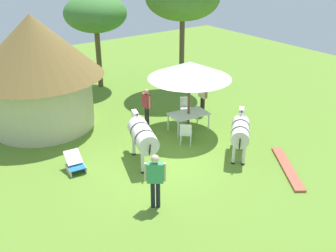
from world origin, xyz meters
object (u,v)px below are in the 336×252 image
object	(u,v)px
zebra_by_umbrella	(240,131)
guest_behind_table	(203,94)
patio_dining_table	(189,115)
striped_lounge_chair	(75,164)
thatched_hut	(37,66)
standing_watcher	(155,176)
zebra_nearest_camera	(142,135)
acacia_tree_left_background	(95,14)
guest_beside_umbrella	(147,104)
patio_chair_west_end	(185,106)
shade_umbrella	(190,70)
patio_chair_near_lawn	(186,132)

from	to	relation	value
zebra_by_umbrella	guest_behind_table	bearing A→B (deg)	115.35
patio_dining_table	striped_lounge_chair	distance (m)	5.10
thatched_hut	striped_lounge_chair	xyz separation A→B (m)	(-0.45, -4.19, -2.31)
patio_dining_table	standing_watcher	size ratio (longest dim) A/B	0.96
thatched_hut	zebra_by_umbrella	size ratio (longest dim) A/B	3.03
guest_behind_table	zebra_nearest_camera	size ratio (longest dim) A/B	0.68
zebra_nearest_camera	acacia_tree_left_background	bearing A→B (deg)	91.34
zebra_nearest_camera	guest_beside_umbrella	bearing A→B (deg)	72.66
patio_chair_west_end	striped_lounge_chair	size ratio (longest dim) A/B	1.04
shade_umbrella	guest_beside_umbrella	distance (m)	2.40
shade_umbrella	patio_dining_table	xyz separation A→B (m)	(0.00, 0.00, -1.89)
thatched_hut	striped_lounge_chair	world-z (taller)	thatched_hut
guest_behind_table	striped_lounge_chair	bearing A→B (deg)	-77.10
standing_watcher	patio_chair_near_lawn	bearing A→B (deg)	75.80
striped_lounge_chair	patio_chair_near_lawn	bearing A→B (deg)	176.46
shade_umbrella	striped_lounge_chair	size ratio (longest dim) A/B	3.80
standing_watcher	zebra_by_umbrella	world-z (taller)	standing_watcher
thatched_hut	standing_watcher	bearing A→B (deg)	-85.13
thatched_hut	zebra_by_umbrella	distance (m)	8.34
guest_behind_table	acacia_tree_left_background	distance (m)	6.94
thatched_hut	guest_behind_table	xyz separation A→B (m)	(6.20, -2.95, -1.63)
standing_watcher	guest_beside_umbrella	bearing A→B (deg)	96.04
shade_umbrella	patio_dining_table	world-z (taller)	shade_umbrella
thatched_hut	shade_umbrella	bearing A→B (deg)	-40.28
thatched_hut	patio_dining_table	world-z (taller)	thatched_hut
guest_beside_umbrella	zebra_by_umbrella	xyz separation A→B (m)	(1.28, -4.13, 0.01)
guest_behind_table	standing_watcher	distance (m)	7.14
patio_dining_table	patio_chair_near_lawn	bearing A→B (deg)	-132.74
guest_beside_umbrella	zebra_by_umbrella	size ratio (longest dim) A/B	0.92
patio_dining_table	patio_chair_west_end	bearing A→B (deg)	57.61
guest_beside_umbrella	standing_watcher	bearing A→B (deg)	-27.73
guest_beside_umbrella	standing_watcher	xyz separation A→B (m)	(-2.89, -4.91, 0.08)
acacia_tree_left_background	thatched_hut	bearing A→B (deg)	-143.87
patio_dining_table	guest_behind_table	distance (m)	1.87
guest_behind_table	standing_watcher	bearing A→B (deg)	-48.89
shade_umbrella	zebra_nearest_camera	size ratio (longest dim) A/B	1.43
shade_umbrella	patio_chair_near_lawn	distance (m)	2.42
standing_watcher	zebra_by_umbrella	bearing A→B (deg)	47.19
shade_umbrella	patio_chair_near_lawn	xyz separation A→B (m)	(-0.89, -0.97, -2.04)
patio_dining_table	zebra_nearest_camera	distance (m)	3.12
standing_watcher	acacia_tree_left_background	xyz separation A→B (m)	(3.53, 10.46, 2.75)
zebra_nearest_camera	acacia_tree_left_background	xyz separation A→B (m)	(2.43, 8.06, 2.75)
guest_beside_umbrella	guest_behind_table	world-z (taller)	guest_beside_umbrella
guest_behind_table	zebra_nearest_camera	bearing A→B (deg)	-62.80
zebra_nearest_camera	zebra_by_umbrella	xyz separation A→B (m)	(3.07, -1.61, -0.07)
acacia_tree_left_background	guest_behind_table	bearing A→B (deg)	-71.23
patio_dining_table	zebra_by_umbrella	distance (m)	2.74
guest_beside_umbrella	acacia_tree_left_background	world-z (taller)	acacia_tree_left_background
striped_lounge_chair	guest_beside_umbrella	bearing A→B (deg)	-151.11
shade_umbrella	zebra_by_umbrella	xyz separation A→B (m)	(0.17, -2.72, -1.58)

